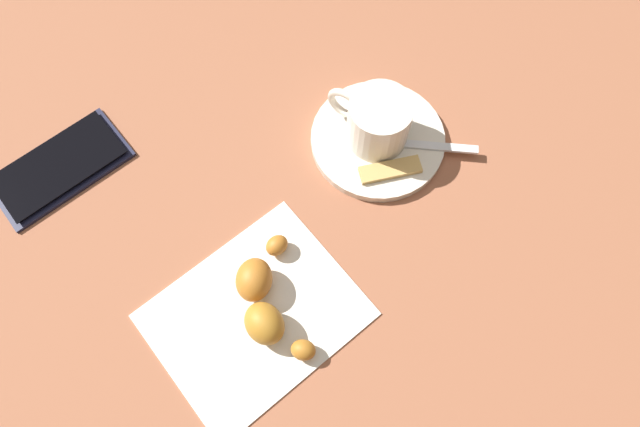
% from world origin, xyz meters
% --- Properties ---
extents(ground_plane, '(1.80, 1.80, 0.00)m').
position_xyz_m(ground_plane, '(0.00, 0.00, 0.00)').
color(ground_plane, '#975A3E').
extents(saucer, '(0.15, 0.15, 0.01)m').
position_xyz_m(saucer, '(-0.12, -0.05, 0.01)').
color(saucer, silver).
rests_on(saucer, ground).
extents(espresso_cup, '(0.07, 0.09, 0.06)m').
position_xyz_m(espresso_cup, '(-0.11, -0.06, 0.04)').
color(espresso_cup, silver).
rests_on(espresso_cup, saucer).
extents(teaspoon, '(0.11, 0.11, 0.01)m').
position_xyz_m(teaspoon, '(-0.12, -0.04, 0.01)').
color(teaspoon, silver).
rests_on(teaspoon, saucer).
extents(sugar_packet, '(0.07, 0.04, 0.01)m').
position_xyz_m(sugar_packet, '(-0.10, -0.02, 0.01)').
color(sugar_packet, tan).
rests_on(sugar_packet, saucer).
extents(napkin, '(0.20, 0.16, 0.00)m').
position_xyz_m(napkin, '(0.10, 0.02, 0.00)').
color(napkin, silver).
rests_on(napkin, ground).
extents(croissant, '(0.08, 0.12, 0.03)m').
position_xyz_m(croissant, '(0.09, 0.02, 0.02)').
color(croissant, '#B16A24').
rests_on(croissant, napkin).
extents(cell_phone, '(0.15, 0.08, 0.01)m').
position_xyz_m(cell_phone, '(0.18, -0.23, 0.00)').
color(cell_phone, '#191A30').
rests_on(cell_phone, ground).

